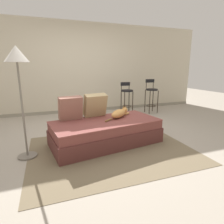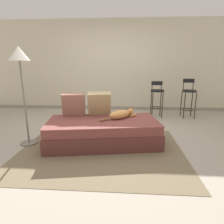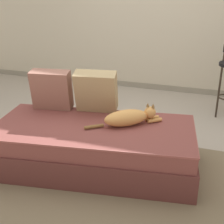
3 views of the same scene
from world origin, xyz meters
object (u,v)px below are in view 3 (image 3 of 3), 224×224
throw_pillow_corner (52,90)px  cat (129,117)px  throw_pillow_middle (96,91)px  couch (94,146)px

throw_pillow_corner → cat: bearing=-8.5°
throw_pillow_corner → cat: (0.87, -0.13, -0.14)m
throw_pillow_middle → couch: bearing=-73.3°
couch → cat: 0.44m
couch → throw_pillow_middle: bearing=106.7°
couch → throw_pillow_corner: 0.75m
throw_pillow_corner → couch: bearing=-24.9°
throw_pillow_middle → cat: size_ratio=0.70×
throw_pillow_corner → cat: throw_pillow_corner is taller
couch → throw_pillow_corner: size_ratio=4.65×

